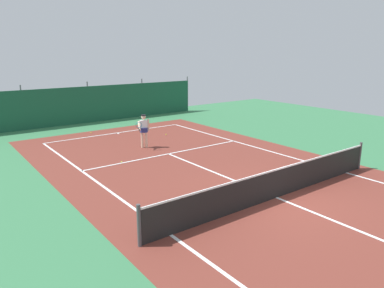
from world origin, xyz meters
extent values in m
plane|color=#387A4C|center=(0.00, 0.00, 0.00)|extent=(36.00, 36.00, 0.00)
cube|color=brown|center=(0.00, 0.00, 0.00)|extent=(11.02, 26.60, 0.01)
cube|color=white|center=(0.00, 11.90, 0.01)|extent=(8.22, 0.10, 0.01)
cube|color=white|center=(-4.11, 0.00, 0.01)|extent=(0.10, 23.80, 0.01)
cube|color=white|center=(4.11, 0.00, 0.01)|extent=(0.10, 23.80, 0.01)
cube|color=white|center=(0.00, 6.40, 0.01)|extent=(8.22, 0.10, 0.01)
cube|color=white|center=(0.00, 0.00, 0.01)|extent=(0.10, 12.80, 0.01)
cube|color=white|center=(0.00, 11.75, 0.01)|extent=(0.10, 0.30, 0.01)
cube|color=black|center=(0.00, 0.00, 0.47)|extent=(9.92, 0.03, 0.95)
cube|color=white|center=(0.00, 0.00, 0.97)|extent=(9.92, 0.04, 0.05)
cylinder|color=#47474C|center=(-5.01, 0.00, 0.55)|extent=(0.10, 0.10, 1.10)
cylinder|color=#47474C|center=(5.01, 0.00, 0.55)|extent=(0.10, 0.10, 1.10)
cube|color=#195138|center=(0.00, 15.99, 1.20)|extent=(16.22, 0.06, 2.40)
cylinder|color=#595B60|center=(-4.05, 16.05, 1.35)|extent=(0.08, 0.08, 2.70)
cylinder|color=#595B60|center=(0.00, 16.05, 1.35)|extent=(0.08, 0.08, 2.70)
cylinder|color=#595B60|center=(4.05, 16.05, 1.35)|extent=(0.08, 0.08, 2.70)
cylinder|color=#595B60|center=(8.11, 16.05, 1.35)|extent=(0.08, 0.08, 2.70)
cube|color=#234C1E|center=(0.00, 16.59, 0.55)|extent=(14.60, 0.70, 1.10)
cylinder|color=beige|center=(-0.22, 8.05, 0.41)|extent=(0.12, 0.12, 0.82)
cylinder|color=beige|center=(-0.41, 8.13, 0.41)|extent=(0.12, 0.12, 0.82)
cylinder|color=navy|center=(-0.32, 8.09, 0.90)|extent=(0.40, 0.40, 0.22)
cube|color=white|center=(-0.32, 8.09, 1.10)|extent=(0.41, 0.32, 0.56)
sphere|color=beige|center=(-0.32, 8.09, 1.53)|extent=(0.22, 0.22, 0.22)
cylinder|color=black|center=(-0.32, 8.09, 1.62)|extent=(0.23, 0.23, 0.04)
cylinder|color=beige|center=(-0.10, 8.00, 1.13)|extent=(0.09, 0.09, 0.58)
cylinder|color=beige|center=(-0.57, 8.07, 1.13)|extent=(0.28, 0.52, 0.41)
cylinder|color=black|center=(-0.73, 7.81, 1.02)|extent=(0.13, 0.27, 0.13)
torus|color=teal|center=(-0.73, 7.81, 1.24)|extent=(0.33, 0.23, 0.29)
sphere|color=#CCDB33|center=(2.03, 9.77, 0.03)|extent=(0.07, 0.07, 0.07)
sphere|color=#CCDB33|center=(-1.22, 12.75, 0.03)|extent=(0.07, 0.07, 0.07)
sphere|color=#CCDB33|center=(-2.33, 6.50, 0.03)|extent=(0.07, 0.07, 0.07)
cube|color=navy|center=(-0.01, 18.39, 0.72)|extent=(1.98, 4.27, 0.80)
cube|color=#2D333D|center=(-0.01, 18.39, 1.40)|extent=(1.61, 1.95, 0.56)
cylinder|color=black|center=(0.95, 17.13, 0.32)|extent=(0.25, 0.65, 0.64)
cylinder|color=black|center=(-0.85, 17.05, 0.32)|extent=(0.25, 0.65, 0.64)
cylinder|color=black|center=(0.84, 19.73, 0.32)|extent=(0.25, 0.65, 0.64)
cylinder|color=black|center=(-0.96, 19.65, 0.32)|extent=(0.25, 0.65, 0.64)
camera|label=1|loc=(-8.69, -7.06, 4.61)|focal=33.60mm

